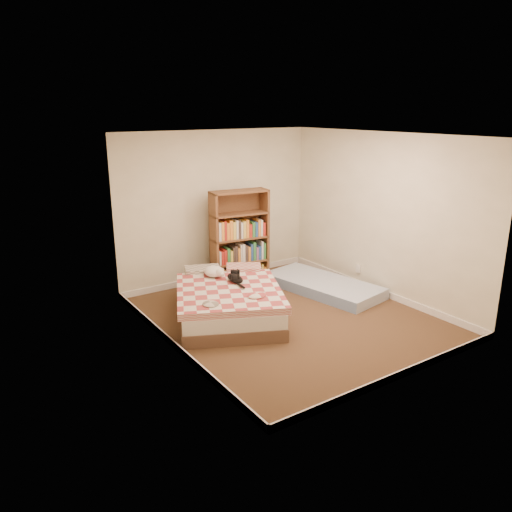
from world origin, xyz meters
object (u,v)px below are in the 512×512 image
bed (227,300)px  bookshelf (239,251)px  black_cat (234,278)px  floor_mattress (323,285)px  white_dog (215,271)px

bed → bookshelf: bearing=75.8°
bed → black_cat: size_ratio=3.93×
bookshelf → floor_mattress: size_ratio=0.83×
bookshelf → white_dog: (-0.80, -0.63, -0.04)m
bookshelf → white_dog: bookshelf is taller
bed → white_dog: size_ratio=5.47×
bookshelf → white_dog: bearing=-134.9°
bookshelf → floor_mattress: 1.48m
bed → floor_mattress: size_ratio=1.20×
floor_mattress → bed: bearing=169.9°
black_cat → white_dog: 0.37m
white_dog → bed: bearing=-60.4°
bed → white_dog: bearing=108.9°
floor_mattress → white_dog: 1.85m
bed → bookshelf: bookshelf is taller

